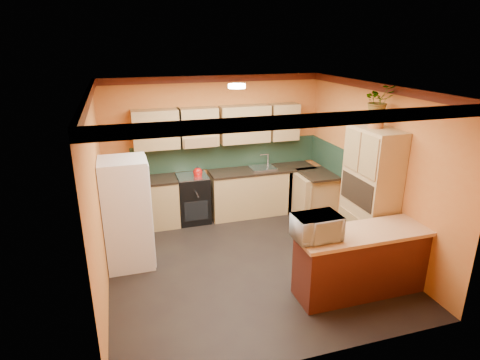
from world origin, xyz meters
name	(u,v)px	position (x,y,z in m)	size (l,w,h in m)	color
room_shell	(245,128)	(0.02, 0.28, 2.09)	(4.24, 4.24, 2.72)	black
base_cabinets_back	(225,196)	(0.10, 1.80, 0.44)	(3.65, 0.60, 0.88)	tan
countertop_back	(224,173)	(0.10, 1.80, 0.90)	(3.65, 0.62, 0.04)	black
stove	(193,198)	(-0.52, 1.80, 0.46)	(0.58, 0.58, 0.91)	black
kettle	(198,172)	(-0.42, 1.75, 1.00)	(0.17, 0.17, 0.18)	#B10F0B
sink	(263,168)	(0.88, 1.80, 0.94)	(0.48, 0.40, 0.03)	silver
base_cabinets_right	(317,197)	(1.80, 1.22, 0.44)	(0.60, 0.80, 0.88)	tan
countertop_right	(318,174)	(1.80, 1.22, 0.90)	(0.62, 0.80, 0.04)	black
fridge	(127,214)	(-1.75, 0.52, 0.85)	(0.68, 0.66, 1.70)	white
pantry	(370,195)	(1.85, -0.34, 1.05)	(0.48, 0.90, 2.10)	tan
fern_pot	(376,122)	(1.85, -0.29, 2.18)	(0.22, 0.22, 0.16)	#9D5526
fern	(378,101)	(1.85, -0.29, 2.49)	(0.42, 0.36, 0.46)	tan
breakfast_bar	(361,263)	(1.23, -1.17, 0.44)	(1.80, 0.55, 0.88)	#531D13
bar_top	(365,233)	(1.23, -1.17, 0.91)	(1.90, 0.65, 0.05)	tan
microwave	(317,227)	(0.51, -1.17, 1.09)	(0.58, 0.39, 0.32)	white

